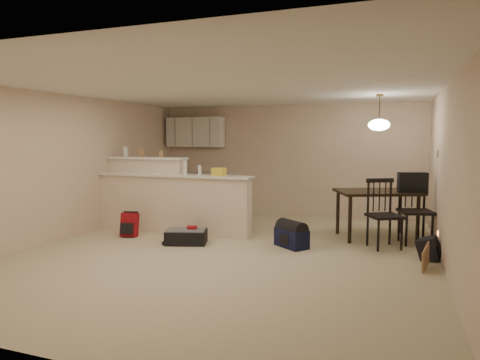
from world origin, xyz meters
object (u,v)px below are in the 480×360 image
at_px(navy_duffel, 292,238).
at_px(pendant_lamp, 379,124).
at_px(suitcase, 186,237).
at_px(dining_chair_far, 416,210).
at_px(red_backpack, 130,225).
at_px(dining_chair_near, 385,214).
at_px(dining_table, 377,196).
at_px(black_daypack, 429,249).

bearing_deg(navy_duffel, pendant_lamp, 79.99).
bearing_deg(suitcase, pendant_lamp, 9.98).
relative_size(dining_chair_far, red_backpack, 2.74).
height_order(dining_chair_near, dining_chair_far, dining_chair_far).
height_order(dining_table, navy_duffel, dining_table).
bearing_deg(pendant_lamp, navy_duffel, -137.54).
bearing_deg(black_daypack, red_backpack, 106.42).
bearing_deg(suitcase, dining_table, 9.98).
height_order(pendant_lamp, suitcase, pendant_lamp).
relative_size(dining_chair_far, black_daypack, 3.27).
xyz_separation_m(pendant_lamp, dining_chair_far, (0.63, -0.22, -1.41)).
relative_size(dining_table, dining_chair_far, 1.37).
xyz_separation_m(dining_table, black_daypack, (0.79, -1.14, -0.58)).
bearing_deg(red_backpack, dining_chair_far, 4.33).
height_order(dining_table, suitcase, dining_table).
bearing_deg(red_backpack, dining_table, 9.12).
height_order(pendant_lamp, dining_chair_near, pendant_lamp).
bearing_deg(navy_duffel, dining_chair_near, 55.35).
bearing_deg(pendant_lamp, black_daypack, -55.44).
bearing_deg(dining_chair_near, navy_duffel, 168.60).
height_order(red_backpack, navy_duffel, red_backpack).
distance_m(dining_chair_far, black_daypack, 1.02).
bearing_deg(suitcase, black_daypack, -11.50).
bearing_deg(dining_chair_far, pendant_lamp, 143.91).
relative_size(pendant_lamp, dining_chair_far, 0.54).
distance_m(dining_table, dining_chair_near, 0.73).
bearing_deg(navy_duffel, suitcase, -130.02).
bearing_deg(dining_chair_far, navy_duffel, -170.65).
xyz_separation_m(suitcase, navy_duffel, (1.70, 0.38, 0.04)).
relative_size(pendant_lamp, navy_duffel, 1.13).
distance_m(dining_chair_near, navy_duffel, 1.53).
relative_size(dining_table, black_daypack, 4.49).
bearing_deg(dining_table, pendant_lamp, 130.28).
height_order(suitcase, black_daypack, black_daypack).
height_order(dining_chair_far, suitcase, dining_chair_far).
relative_size(pendant_lamp, dining_chair_near, 0.56).
bearing_deg(red_backpack, dining_chair_near, -0.17).
relative_size(navy_duffel, black_daypack, 1.56).
relative_size(pendant_lamp, suitcase, 0.93).
bearing_deg(dining_table, dining_chair_near, -100.31).
xyz_separation_m(dining_chair_near, red_backpack, (-4.30, -0.70, -0.34)).
distance_m(pendant_lamp, red_backpack, 4.72).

